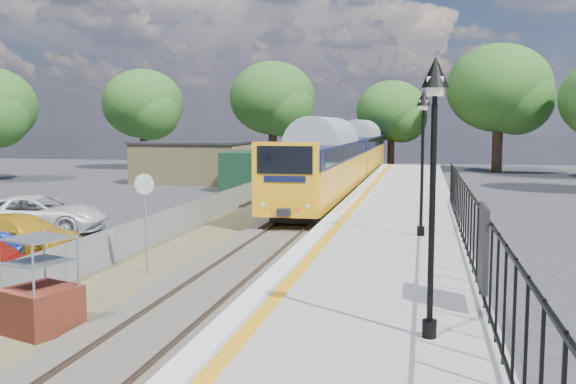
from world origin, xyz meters
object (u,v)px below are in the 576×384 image
(victorian_lamp_south, at_px, (434,132))
(car_yellow, at_px, (20,234))
(victorian_lamp_north, at_px, (423,128))
(brick_plinth, at_px, (40,287))
(speed_sign, at_px, (145,206))
(train, at_px, (347,154))
(car_white, at_px, (38,215))

(victorian_lamp_south, distance_m, car_yellow, 16.61)
(victorian_lamp_south, xyz_separation_m, car_yellow, (-13.65, 8.74, -3.63))
(victorian_lamp_south, relative_size, victorian_lamp_north, 1.00)
(brick_plinth, relative_size, speed_sign, 0.70)
(victorian_lamp_south, xyz_separation_m, speed_sign, (-8.00, 6.49, -2.22))
(train, relative_size, brick_plinth, 19.39)
(train, height_order, car_white, train)
(victorian_lamp_north, distance_m, car_white, 15.97)
(speed_sign, height_order, car_yellow, speed_sign)
(victorian_lamp_south, xyz_separation_m, victorian_lamp_north, (-0.20, 10.00, 0.00))
(car_yellow, relative_size, car_white, 0.84)
(victorian_lamp_north, bearing_deg, train, 102.22)
(train, bearing_deg, car_white, -114.71)
(victorian_lamp_north, distance_m, car_yellow, 13.99)
(victorian_lamp_south, height_order, victorian_lamp_north, same)
(brick_plinth, distance_m, car_white, 13.67)
(train, bearing_deg, victorian_lamp_south, -80.93)
(brick_plinth, bearing_deg, car_white, 123.51)
(brick_plinth, bearing_deg, speed_sign, 90.00)
(train, relative_size, car_white, 7.42)
(speed_sign, distance_m, car_yellow, 6.25)
(car_white, bearing_deg, victorian_lamp_north, -111.31)
(victorian_lamp_south, bearing_deg, train, 99.07)
(victorian_lamp_south, height_order, car_white, victorian_lamp_south)
(victorian_lamp_south, distance_m, car_white, 20.34)
(car_yellow, bearing_deg, brick_plinth, -135.11)
(speed_sign, bearing_deg, car_white, 145.16)
(victorian_lamp_north, xyz_separation_m, speed_sign, (-7.80, -3.51, -2.22))
(train, distance_m, car_white, 24.08)
(train, relative_size, speed_sign, 13.53)
(victorian_lamp_south, xyz_separation_m, brick_plinth, (-8.00, 1.24, -3.29))
(victorian_lamp_north, height_order, speed_sign, victorian_lamp_north)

